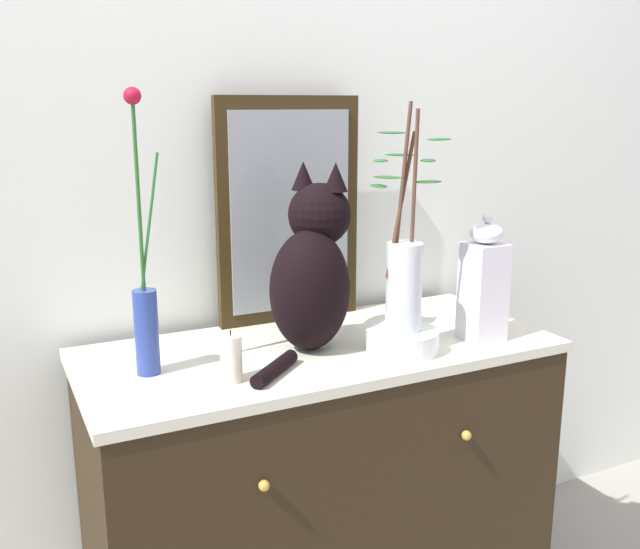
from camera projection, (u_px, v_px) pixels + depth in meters
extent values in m
cube|color=white|center=(266.00, 143.00, 1.93)|extent=(4.40, 0.08, 2.60)
cube|color=black|center=(320.00, 500.00, 1.85)|extent=(1.14, 0.50, 0.80)
cube|color=beige|center=(320.00, 350.00, 1.75)|extent=(1.16, 0.51, 0.02)
sphere|color=#B79338|center=(264.00, 486.00, 1.45)|extent=(0.02, 0.02, 0.02)
sphere|color=#B79338|center=(466.00, 435.00, 1.67)|extent=(0.02, 0.02, 0.02)
cube|color=#30240F|center=(289.00, 211.00, 1.89)|extent=(0.40, 0.03, 0.60)
cube|color=gray|center=(291.00, 212.00, 1.88)|extent=(0.34, 0.01, 0.53)
ellipsoid|color=black|center=(310.00, 290.00, 1.69)|extent=(0.29, 0.28, 0.29)
sphere|color=black|center=(319.00, 215.00, 1.71)|extent=(0.15, 0.15, 0.15)
cone|color=black|center=(303.00, 176.00, 1.70)|extent=(0.06, 0.06, 0.07)
cone|color=black|center=(336.00, 177.00, 1.67)|extent=(0.06, 0.06, 0.07)
cylinder|color=black|center=(275.00, 369.00, 1.55)|extent=(0.15, 0.14, 0.03)
cylinder|color=#2A3F8E|center=(146.00, 332.00, 1.55)|extent=(0.05, 0.05, 0.19)
cylinder|color=#255E24|center=(138.00, 200.00, 1.48)|extent=(0.01, 0.01, 0.39)
sphere|color=#A9122C|center=(132.00, 96.00, 1.43)|extent=(0.04, 0.04, 0.04)
cylinder|color=#26652B|center=(149.00, 222.00, 1.50)|extent=(0.05, 0.01, 0.29)
cylinder|color=white|center=(402.00, 340.00, 1.70)|extent=(0.18, 0.18, 0.05)
cylinder|color=silver|center=(404.00, 287.00, 1.67)|extent=(0.09, 0.09, 0.21)
cylinder|color=brown|center=(414.00, 195.00, 1.62)|extent=(0.03, 0.05, 0.39)
ellipsoid|color=#275922|center=(428.00, 182.00, 1.63)|extent=(0.07, 0.05, 0.01)
ellipsoid|color=#266021|center=(428.00, 160.00, 1.61)|extent=(0.07, 0.08, 0.01)
ellipsoid|color=#206129|center=(439.00, 139.00, 1.57)|extent=(0.07, 0.05, 0.01)
cylinder|color=#4B3125|center=(402.00, 191.00, 1.63)|extent=(0.05, 0.01, 0.40)
ellipsoid|color=#295A24|center=(387.00, 177.00, 1.64)|extent=(0.07, 0.08, 0.01)
ellipsoid|color=#206326|center=(399.00, 155.00, 1.64)|extent=(0.08, 0.07, 0.01)
ellipsoid|color=#26582C|center=(391.00, 133.00, 1.63)|extent=(0.07, 0.08, 0.01)
cylinder|color=#523121|center=(401.00, 205.00, 1.64)|extent=(0.09, 0.03, 0.34)
ellipsoid|color=#255C2B|center=(379.00, 186.00, 1.67)|extent=(0.05, 0.08, 0.01)
ellipsoid|color=#1C632D|center=(381.00, 161.00, 1.68)|extent=(0.07, 0.08, 0.01)
cube|color=white|center=(483.00, 292.00, 1.77)|extent=(0.09, 0.09, 0.25)
ellipsoid|color=silver|center=(486.00, 233.00, 1.73)|extent=(0.08, 0.08, 0.05)
sphere|color=white|center=(487.00, 218.00, 1.73)|extent=(0.02, 0.02, 0.02)
cylinder|color=beige|center=(231.00, 358.00, 1.51)|extent=(0.05, 0.05, 0.10)
cylinder|color=black|center=(230.00, 333.00, 1.50)|extent=(0.00, 0.00, 0.01)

